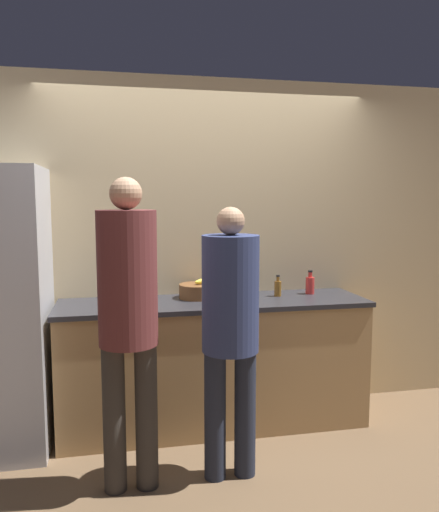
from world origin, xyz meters
TOP-DOWN VIEW (x-y plane):
  - ground_plane at (0.00, 0.00)m, footprint 14.00×14.00m
  - wall_back at (0.00, 0.67)m, footprint 5.20×0.06m
  - counter at (0.00, 0.36)m, footprint 2.25×0.65m
  - person_left at (-0.63, -0.38)m, footprint 0.33×0.33m
  - person_center at (-0.04, -0.37)m, footprint 0.34×0.34m
  - fruit_bowl at (-0.10, 0.46)m, footprint 0.28×0.28m
  - utensil_crock at (0.32, 0.47)m, footprint 0.10×0.10m
  - bottle_amber at (0.51, 0.40)m, footprint 0.05×0.05m
  - bottle_red at (0.79, 0.45)m, footprint 0.07×0.07m
  - cup_yellow at (-0.48, 0.16)m, footprint 0.09×0.09m

SIDE VIEW (x-z plane):
  - ground_plane at x=0.00m, z-range 0.00..0.00m
  - counter at x=0.00m, z-range 0.00..0.95m
  - person_center at x=-0.04m, z-range 0.15..1.79m
  - cup_yellow at x=-0.48m, z-range 0.94..1.04m
  - fruit_bowl at x=-0.10m, z-range 0.93..1.07m
  - bottle_amber at x=0.51m, z-range 0.93..1.09m
  - utensil_crock at x=0.32m, z-range 0.88..1.15m
  - bottle_red at x=0.79m, z-range 0.92..1.11m
  - person_left at x=-0.63m, z-range 0.17..1.97m
  - wall_back at x=0.00m, z-range 0.00..2.60m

